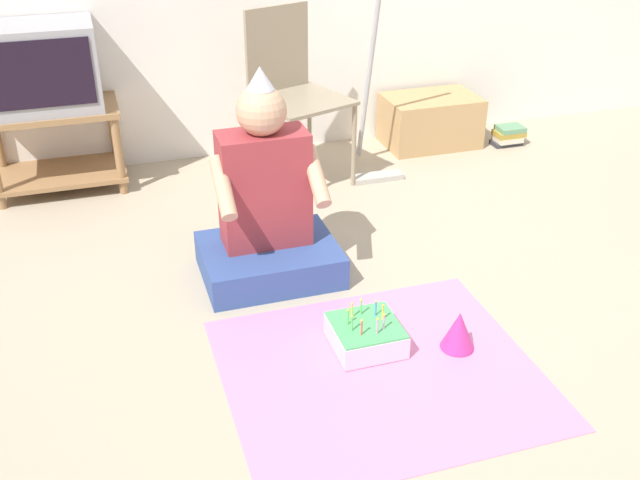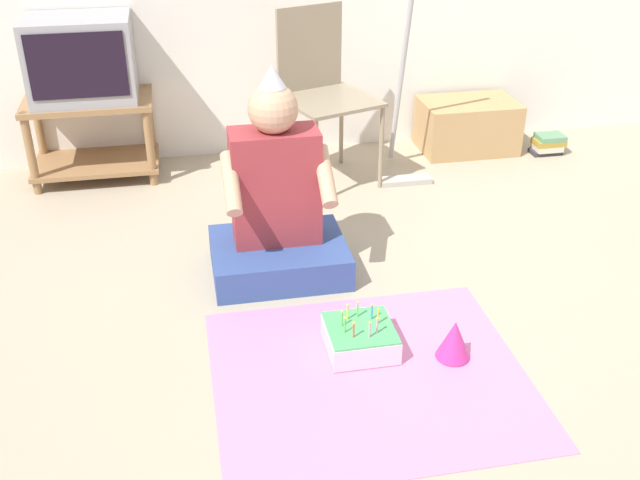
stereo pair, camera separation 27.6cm
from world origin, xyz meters
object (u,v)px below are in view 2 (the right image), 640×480
object	(u,v)px
party_hat_blue	(454,339)
birthday_cake	(360,338)
person_seated	(277,210)
cardboard_box_stack	(467,126)
folding_chair	(321,84)
dust_mop	(404,112)
tv	(81,59)
book_pile	(548,144)

from	to	relation	value
party_hat_blue	birthday_cake	bearing A→B (deg)	161.12
person_seated	birthday_cake	xyz separation A→B (m)	(0.21, -0.63, -0.23)
party_hat_blue	cardboard_box_stack	bearing A→B (deg)	68.07
folding_chair	dust_mop	size ratio (longest dim) A/B	0.71
tv	folding_chair	world-z (taller)	folding_chair
dust_mop	book_pile	size ratio (longest dim) A/B	6.73
dust_mop	person_seated	xyz separation A→B (m)	(-0.81, -0.85, -0.09)
book_pile	birthday_cake	xyz separation A→B (m)	(-1.54, -1.65, -0.00)
cardboard_box_stack	dust_mop	bearing A→B (deg)	-146.97
dust_mop	birthday_cake	distance (m)	1.63
birthday_cake	party_hat_blue	xyz separation A→B (m)	(0.32, -0.11, 0.03)
person_seated	birthday_cake	size ratio (longest dim) A/B	3.64
cardboard_box_stack	book_pile	size ratio (longest dim) A/B	2.92
party_hat_blue	book_pile	bearing A→B (deg)	55.15
dust_mop	party_hat_blue	world-z (taller)	dust_mop
folding_chair	party_hat_blue	bearing A→B (deg)	-84.70
cardboard_box_stack	party_hat_blue	distance (m)	2.06
person_seated	birthday_cake	bearing A→B (deg)	-71.59
tv	party_hat_blue	size ratio (longest dim) A/B	3.53
dust_mop	party_hat_blue	distance (m)	1.64
book_pile	party_hat_blue	bearing A→B (deg)	-124.85
tv	cardboard_box_stack	distance (m)	2.19
dust_mop	cardboard_box_stack	bearing A→B (deg)	33.03
folding_chair	cardboard_box_stack	bearing A→B (deg)	13.75
cardboard_box_stack	party_hat_blue	world-z (taller)	cardboard_box_stack
book_pile	party_hat_blue	world-z (taller)	party_hat_blue
cardboard_box_stack	party_hat_blue	xyz separation A→B (m)	(-0.77, -1.91, -0.07)
dust_mop	birthday_cake	size ratio (longest dim) A/B	5.15
tv	book_pile	distance (m)	2.66
birthday_cake	party_hat_blue	world-z (taller)	birthday_cake
book_pile	person_seated	distance (m)	2.04
tv	folding_chair	distance (m)	1.24
cardboard_box_stack	birthday_cake	world-z (taller)	cardboard_box_stack
cardboard_box_stack	book_pile	xyz separation A→B (m)	(0.45, -0.16, -0.09)
book_pile	folding_chair	bearing A→B (deg)	-177.12
dust_mop	folding_chair	bearing A→B (deg)	167.61
person_seated	birthday_cake	distance (m)	0.71
folding_chair	cardboard_box_stack	world-z (taller)	folding_chair
folding_chair	party_hat_blue	size ratio (longest dim) A/B	6.04
tv	dust_mop	distance (m)	1.70
dust_mop	book_pile	distance (m)	1.01
book_pile	person_seated	world-z (taller)	person_seated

